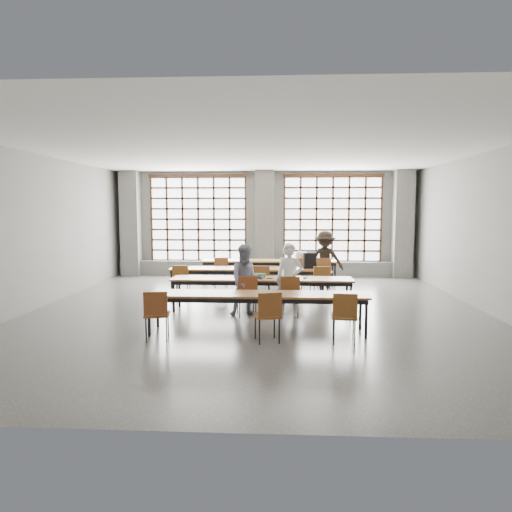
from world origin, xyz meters
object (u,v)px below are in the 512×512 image
Objects in this scene: desk_row_b at (247,271)px; chair_near_left at (156,310)px; chair_front_left at (247,292)px; chair_near_right at (344,313)px; laptop_front at (287,275)px; student_male at (289,280)px; laptop_back at (314,258)px; chair_mid_centre at (262,279)px; green_box at (260,275)px; plastic_bag at (299,255)px; chair_front_right at (290,292)px; chair_mid_right at (320,280)px; chair_near_mid at (268,312)px; desk_row_d at (257,297)px; student_back at (325,260)px; chair_back_right at (324,270)px; mouse at (305,278)px; student_female at (247,280)px; desk_row_a at (269,262)px; backpack at (309,261)px; chair_mid_left at (181,279)px; desk_row_c at (262,281)px; phone at (270,278)px; red_pouch at (157,311)px; chair_back_mid at (296,270)px.

chair_near_left is (-1.26, -4.13, -0.13)m from desk_row_b.
chair_near_right is (1.76, -1.84, 0.00)m from chair_front_left.
student_male is at bearing -87.10° from laptop_front.
chair_near_left is at bearing -117.12° from laptop_back.
chair_mid_centre is 3.52× the size of green_box.
chair_front_left is 4.37m from plastic_bag.
chair_near_right is at bearing -64.53° from chair_front_right.
desk_row_b is 4.55× the size of chair_mid_right.
chair_mid_centre is 1.00× the size of chair_near_mid.
desk_row_d is 5.12m from student_back.
chair_back_right reaches higher than mouse.
desk_row_b is 4.18m from chair_near_mid.
laptop_back reaches higher than chair_front_left.
chair_mid_right is 2.28m from student_female.
chair_front_right reaches higher than mouse.
desk_row_a is 6.12m from chair_near_right.
student_male is at bearing -116.85° from chair_mid_right.
student_female is (0.14, -2.16, 0.09)m from desk_row_b.
backpack is (0.56, 2.21, 0.16)m from student_male.
plastic_bag is at bearing 39.81° from chair_mid_left.
chair_mid_right reaches higher than desk_row_c.
chair_near_mid is at bearing -81.10° from desk_row_b.
chair_front_left is at bearing -111.75° from laptop_back.
chair_back_right and chair_mid_right have the same top height.
chair_near_right is (1.92, -4.13, -0.13)m from desk_row_b.
laptop_front reaches higher than desk_row_a.
backpack is (-0.52, -1.28, 0.12)m from student_back.
student_male is 4.06m from plastic_bag.
plastic_bag is (3.01, 2.51, 0.34)m from chair_mid_left.
chair_mid_right is (3.41, 0.00, 0.00)m from chair_mid_left.
chair_mid_right is 3.69m from chair_near_mid.
chair_near_mid reaches higher than phone.
desk_row_d is 1.37m from student_female.
desk_row_c is at bearing 120.96° from chair_near_right.
desk_row_c is 4.55× the size of chair_front_right.
green_box is (1.99, -0.95, 0.24)m from chair_mid_left.
mouse is at bearing -18.40° from laptop_front.
desk_row_b and desk_row_c have the same top height.
chair_near_left reaches higher than green_box.
chair_near_left is at bearing -141.48° from chair_front_right.
backpack reaches higher than red_pouch.
student_back reaches higher than chair_near_left.
chair_near_mid is at bearing -95.59° from student_male.
desk_row_a is 4.55× the size of chair_near_left.
green_box is at bearing -108.16° from chair_back_mid.
chair_mid_right is 4.61m from red_pouch.
laptop_front is (1.01, -1.55, 0.13)m from desk_row_b.
laptop_back is 6.76m from red_pouch.
chair_front_right is 3.79m from student_back.
desk_row_a is at bearing 103.93° from mouse.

